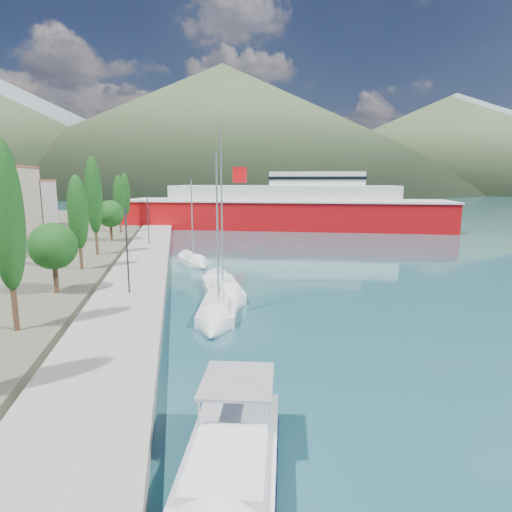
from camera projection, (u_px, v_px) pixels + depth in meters
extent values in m
plane|color=#205059|center=(194.00, 209.00, 133.59)|extent=(1400.00, 1400.00, 0.00)
cube|color=gray|center=(141.00, 269.00, 40.89)|extent=(5.00, 88.00, 0.80)
cone|color=slate|center=(229.00, 128.00, 674.46)|extent=(760.00, 760.00, 180.00)
cone|color=slate|center=(454.00, 140.00, 661.40)|extent=(640.00, 640.00, 140.00)
cone|color=#3E4E2F|center=(223.00, 128.00, 401.84)|extent=(480.00, 480.00, 115.00)
cone|color=#3E4E2F|center=(446.00, 143.00, 424.08)|extent=(420.00, 420.00, 90.00)
cube|color=beige|center=(22.00, 204.00, 74.75)|extent=(9.00, 10.00, 8.00)
cube|color=#9E5138|center=(20.00, 180.00, 74.03)|extent=(9.20, 10.20, 0.30)
cylinder|color=#47301E|center=(15.00, 310.00, 23.21)|extent=(0.30, 0.30, 2.27)
ellipsoid|color=#144314|center=(6.00, 215.00, 22.32)|extent=(1.80, 1.80, 8.04)
cylinder|color=#47301E|center=(56.00, 279.00, 31.07)|extent=(0.36, 0.36, 2.11)
sphere|color=#144314|center=(53.00, 246.00, 30.65)|extent=(3.37, 3.37, 3.37)
cylinder|color=#47301E|center=(81.00, 259.00, 39.36)|extent=(0.30, 0.30, 1.90)
ellipsoid|color=#144314|center=(78.00, 212.00, 38.61)|extent=(1.80, 1.80, 6.73)
cylinder|color=#47301E|center=(97.00, 244.00, 47.17)|extent=(0.30, 0.30, 2.35)
ellipsoid|color=#144314|center=(94.00, 195.00, 46.24)|extent=(1.80, 1.80, 8.32)
cylinder|color=#47301E|center=(111.00, 233.00, 57.82)|extent=(0.36, 0.36, 2.25)
sphere|color=#144314|center=(110.00, 214.00, 57.37)|extent=(3.61, 3.61, 3.61)
cylinder|color=#47301E|center=(121.00, 226.00, 67.45)|extent=(0.30, 0.30, 1.96)
ellipsoid|color=#144314|center=(119.00, 198.00, 66.67)|extent=(1.80, 1.80, 6.95)
cylinder|color=#47301E|center=(126.00, 221.00, 75.27)|extent=(0.30, 0.30, 2.06)
ellipsoid|color=#144314|center=(125.00, 194.00, 74.45)|extent=(1.80, 1.80, 7.32)
cylinder|color=#2D2D33|center=(127.00, 252.00, 30.37)|extent=(0.12, 0.12, 6.00)
cube|color=#2D2D33|center=(125.00, 209.00, 30.09)|extent=(0.15, 0.50, 0.12)
cylinder|color=#2D2D33|center=(148.00, 221.00, 53.42)|extent=(0.12, 0.12, 6.00)
cube|color=#2D2D33|center=(147.00, 197.00, 53.14)|extent=(0.15, 0.50, 0.12)
cube|color=black|center=(232.00, 491.00, 12.35)|extent=(3.75, 6.52, 0.69)
cube|color=silver|center=(232.00, 466.00, 12.21)|extent=(4.08, 6.89, 1.08)
cube|color=black|center=(232.00, 481.00, 12.30)|extent=(4.15, 6.98, 0.22)
cube|color=silver|center=(228.00, 462.00, 11.32)|extent=(2.76, 3.56, 0.39)
cube|color=gray|center=(238.00, 380.00, 13.61)|extent=(2.84, 3.15, 0.10)
cube|color=silver|center=(219.00, 311.00, 28.39)|extent=(3.49, 6.18, 0.93)
cube|color=silver|center=(219.00, 303.00, 27.90)|extent=(1.86, 2.57, 0.36)
cylinder|color=silver|center=(217.00, 231.00, 27.07)|extent=(0.12, 0.12, 9.83)
cone|color=silver|center=(213.00, 330.00, 24.72)|extent=(2.87, 3.14, 2.38)
cube|color=silver|center=(222.00, 290.00, 33.61)|extent=(2.76, 7.15, 1.00)
cube|color=silver|center=(223.00, 283.00, 33.04)|extent=(1.62, 2.87, 0.39)
cylinder|color=silver|center=(222.00, 206.00, 32.00)|extent=(0.12, 0.12, 12.21)
cone|color=silver|center=(231.00, 307.00, 29.25)|extent=(2.65, 3.38, 2.55)
cube|color=silver|center=(192.00, 261.00, 45.95)|extent=(3.28, 5.18, 0.82)
cube|color=silver|center=(193.00, 257.00, 45.57)|extent=(1.72, 2.18, 0.32)
cylinder|color=silver|center=(192.00, 219.00, 44.88)|extent=(0.12, 0.12, 8.23)
cone|color=silver|center=(201.00, 266.00, 43.22)|extent=(2.61, 2.71, 2.10)
cube|color=#B1090E|center=(283.00, 216.00, 79.75)|extent=(60.04, 30.93, 5.72)
cube|color=silver|center=(283.00, 201.00, 79.25)|extent=(60.55, 31.42, 0.31)
cube|color=silver|center=(283.00, 194.00, 79.04)|extent=(41.99, 22.97, 3.07)
cube|color=silver|center=(317.00, 179.00, 77.66)|extent=(18.17, 12.60, 2.45)
cylinder|color=#B1090E|center=(240.00, 175.00, 79.63)|extent=(2.66, 2.66, 2.86)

